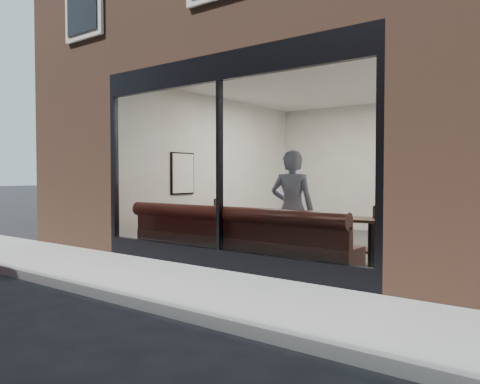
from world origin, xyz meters
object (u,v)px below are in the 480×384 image
Objects in this scene: cafe_chair_left at (210,233)px; cafe_chair_right at (364,250)px; cafe_table_right at (371,220)px; banquette at (236,251)px; cafe_table_left at (223,212)px; person at (292,209)px.

cafe_chair_left and cafe_chair_right have the same top height.
cafe_chair_right is at bearing 130.21° from cafe_table_right.
cafe_table_left is at bearing 138.06° from banquette.
cafe_chair_left is (-2.60, 1.11, -0.65)m from person.
banquette is at bearing -151.91° from cafe_table_right.
cafe_table_right is at bearing 1.53° from cafe_table_left.
person is 1.34m from cafe_chair_right.
cafe_table_right reaches higher than cafe_chair_left.
cafe_table_right reaches higher than banquette.
cafe_table_right is at bearing 121.55° from cafe_chair_right.
cafe_table_right is at bearing 28.09° from banquette.
banquette is 2.10m from cafe_table_right.
banquette is 6.37× the size of cafe_table_left.
banquette is at bearing 27.37° from cafe_chair_right.
banquette is 9.11× the size of cafe_chair_right.
cafe_chair_left is (-1.78, 1.43, 0.01)m from banquette.
cafe_table_right reaches higher than cafe_chair_right.
cafe_table_right is 1.47× the size of cafe_chair_right.
person reaches higher than banquette.
cafe_table_left is (-1.81, 0.57, -0.15)m from person.
cafe_table_left is 1.43× the size of cafe_chair_left.
cafe_chair_right is (1.62, 1.18, 0.01)m from banquette.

